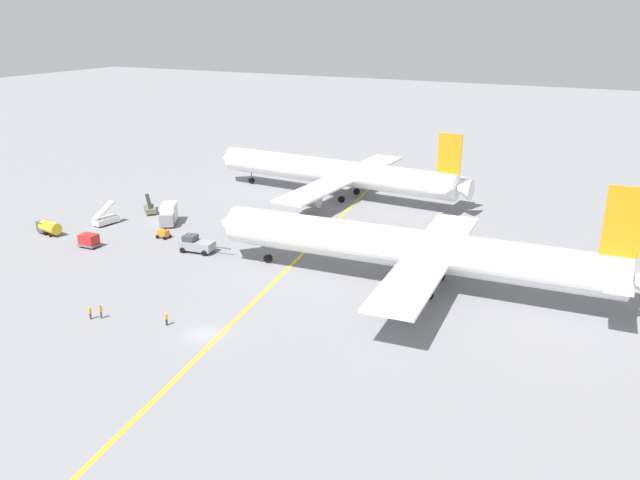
% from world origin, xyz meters
% --- Properties ---
extents(ground_plane, '(600.00, 600.00, 0.00)m').
position_xyz_m(ground_plane, '(0.00, 0.00, 0.00)').
color(ground_plane, gray).
extents(taxiway_stripe, '(17.41, 118.87, 0.01)m').
position_xyz_m(taxiway_stripe, '(0.43, 10.00, 0.00)').
color(taxiway_stripe, yellow).
rests_on(taxiway_stripe, ground).
extents(airliner_at_gate_left, '(57.53, 45.16, 15.11)m').
position_xyz_m(airliner_at_gate_left, '(-11.87, 61.40, 5.01)').
color(airliner_at_gate_left, white).
rests_on(airliner_at_gate_left, ground).
extents(airliner_being_pushed, '(60.45, 39.17, 16.87)m').
position_xyz_m(airliner_being_pushed, '(17.19, 24.54, 5.40)').
color(airliner_being_pushed, white).
rests_on(airliner_being_pushed, ground).
extents(pushback_tug, '(8.69, 3.46, 2.95)m').
position_xyz_m(pushback_tug, '(-17.80, 22.09, 1.25)').
color(pushback_tug, gray).
rests_on(pushback_tug, ground).
extents(gse_gpu_cart_small, '(2.10, 1.61, 1.90)m').
position_xyz_m(gse_gpu_cart_small, '(-26.79, 24.88, 0.79)').
color(gse_gpu_cart_small, orange).
rests_on(gse_gpu_cart_small, ground).
extents(gse_stair_truck_yellow, '(2.79, 4.87, 4.06)m').
position_xyz_m(gse_stair_truck_yellow, '(-40.77, 25.95, 1.03)').
color(gse_stair_truck_yellow, silver).
rests_on(gse_stair_truck_yellow, ground).
extents(gse_container_dolly_flat, '(3.30, 2.35, 2.15)m').
position_xyz_m(gse_container_dolly_flat, '(-34.64, 15.99, 1.17)').
color(gse_container_dolly_flat, slate).
rests_on(gse_container_dolly_flat, ground).
extents(gse_belt_loader_portside, '(4.52, 4.19, 3.02)m').
position_xyz_m(gse_belt_loader_portside, '(-38.48, 35.01, 0.83)').
color(gse_belt_loader_portside, '#666B4C').
rests_on(gse_belt_loader_portside, ground).
extents(gse_fuel_bowser_stubby, '(5.13, 2.61, 2.40)m').
position_xyz_m(gse_fuel_bowser_stubby, '(-45.49, 17.51, 1.33)').
color(gse_fuel_bowser_stubby, gold).
rests_on(gse_fuel_bowser_stubby, ground).
extents(gse_catering_truck_tall, '(5.05, 6.25, 3.50)m').
position_xyz_m(gse_catering_truck_tall, '(-30.93, 31.39, 1.76)').
color(gse_catering_truck_tall, gray).
rests_on(gse_catering_truck_tall, ground).
extents(ground_crew_ramp_agent_by_cones, '(0.36, 0.36, 1.68)m').
position_xyz_m(ground_crew_ramp_agent_by_cones, '(-5.50, -0.15, 0.88)').
color(ground_crew_ramp_agent_by_cones, '#2D3351').
rests_on(ground_crew_ramp_agent_by_cones, ground).
extents(ground_crew_marshaller_foreground, '(0.49, 0.36, 1.74)m').
position_xyz_m(ground_crew_marshaller_foreground, '(-13.99, -2.33, 0.91)').
color(ground_crew_marshaller_foreground, '#4C4C51').
rests_on(ground_crew_marshaller_foreground, ground).
extents(ground_crew_wing_walker_right, '(0.36, 0.36, 1.71)m').
position_xyz_m(ground_crew_wing_walker_right, '(-14.99, -3.10, 0.89)').
color(ground_crew_wing_walker_right, '#4C4C51').
rests_on(ground_crew_wing_walker_right, ground).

